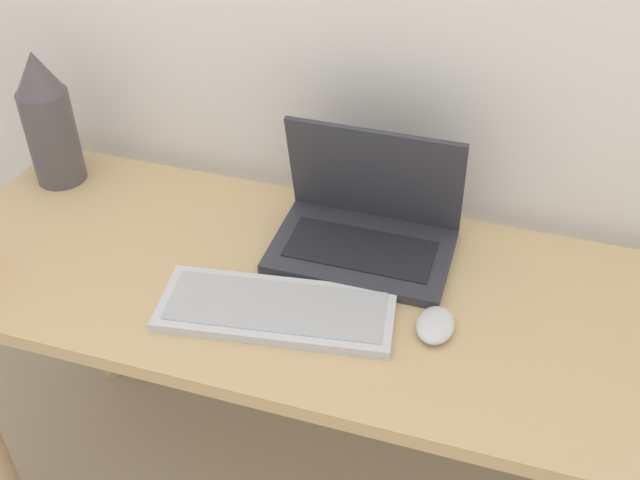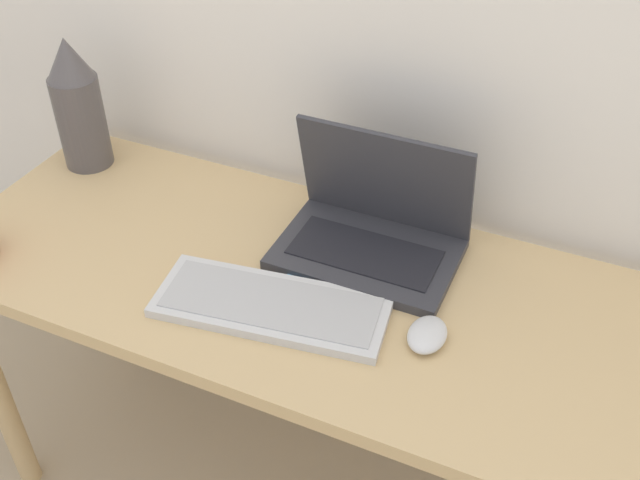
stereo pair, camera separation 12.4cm
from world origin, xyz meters
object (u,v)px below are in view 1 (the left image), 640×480
Objects in this scene: vase at (48,120)px; mouse at (435,325)px; keyboard at (274,309)px; mp3_player at (298,284)px; laptop at (366,224)px.

mouse is at bearing -14.40° from vase.
mouse reaches higher than keyboard.
mp3_player is at bearing 171.40° from mouse.
mouse is 0.91m from vase.
vase is (-0.70, 0.03, 0.09)m from laptop.
mp3_player is at bearing 77.95° from keyboard.
keyboard is 1.44× the size of vase.
mouse is at bearing -48.15° from laptop.
keyboard reaches higher than mp3_player.
vase reaches higher than mp3_player.
laptop reaches higher than mp3_player.
keyboard is 8.45× the size of mp3_player.
laptop is at bearing 131.85° from mouse.
vase is (-0.60, 0.27, 0.14)m from keyboard.
keyboard is 0.08m from mp3_player.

